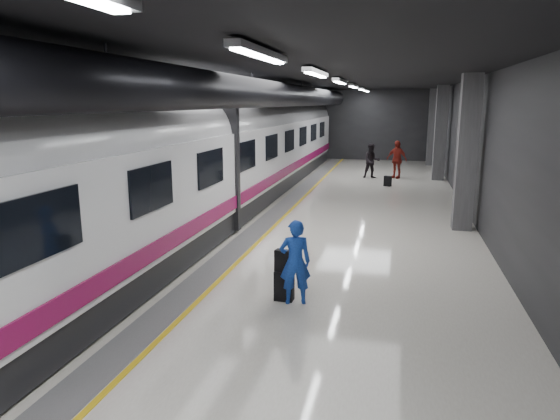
# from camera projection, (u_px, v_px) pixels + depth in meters

# --- Properties ---
(ground) EXTENTS (40.00, 40.00, 0.00)m
(ground) POSITION_uv_depth(u_px,v_px,m) (298.00, 237.00, 14.01)
(ground) COLOR silver
(ground) RESTS_ON ground
(platform_hall) EXTENTS (10.02, 40.02, 4.51)m
(platform_hall) POSITION_uv_depth(u_px,v_px,m) (296.00, 108.00, 14.24)
(platform_hall) COLOR black
(platform_hall) RESTS_ON ground
(train) EXTENTS (3.05, 38.00, 4.05)m
(train) POSITION_uv_depth(u_px,v_px,m) (188.00, 160.00, 14.30)
(train) COLOR black
(train) RESTS_ON ground
(traveler_main) EXTENTS (0.67, 0.54, 1.61)m
(traveler_main) POSITION_uv_depth(u_px,v_px,m) (295.00, 262.00, 9.23)
(traveler_main) COLOR blue
(traveler_main) RESTS_ON ground
(suitcase_main) EXTENTS (0.37, 0.24, 0.58)m
(suitcase_main) POSITION_uv_depth(u_px,v_px,m) (284.00, 286.00, 9.47)
(suitcase_main) COLOR black
(suitcase_main) RESTS_ON ground
(shoulder_bag) EXTENTS (0.34, 0.23, 0.41)m
(shoulder_bag) POSITION_uv_depth(u_px,v_px,m) (283.00, 261.00, 9.36)
(shoulder_bag) COLOR black
(shoulder_bag) RESTS_ON suitcase_main
(traveler_far_a) EXTENTS (0.97, 0.83, 1.71)m
(traveler_far_a) POSITION_uv_depth(u_px,v_px,m) (372.00, 161.00, 24.70)
(traveler_far_a) COLOR black
(traveler_far_a) RESTS_ON ground
(traveler_far_b) EXTENTS (1.17, 0.93, 1.86)m
(traveler_far_b) POSITION_uv_depth(u_px,v_px,m) (397.00, 159.00, 24.69)
(traveler_far_b) COLOR maroon
(traveler_far_b) RESTS_ON ground
(suitcase_far) EXTENTS (0.37, 0.31, 0.46)m
(suitcase_far) POSITION_uv_depth(u_px,v_px,m) (388.00, 181.00, 22.45)
(suitcase_far) COLOR black
(suitcase_far) RESTS_ON ground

